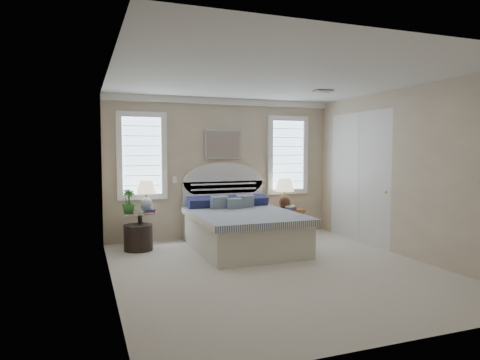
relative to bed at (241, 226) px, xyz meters
name	(u,v)px	position (x,y,z in m)	size (l,w,h in m)	color
floor	(277,269)	(0.00, -1.46, -0.39)	(4.50, 5.00, 0.01)	beige
ceiling	(278,78)	(0.00, -1.46, 2.31)	(4.50, 5.00, 0.01)	silver
wall_back	(222,168)	(0.00, 1.04, 0.96)	(4.50, 0.02, 2.70)	tan
wall_left	(111,179)	(-2.25, -1.46, 0.96)	(0.02, 5.00, 2.70)	tan
wall_right	(406,172)	(2.25, -1.46, 0.96)	(0.02, 5.00, 2.70)	tan
crown_molding	(223,101)	(0.00, 1.00, 2.25)	(4.50, 0.08, 0.12)	white
hvac_vent	(323,91)	(1.20, -0.66, 2.29)	(0.30, 0.20, 0.02)	#B2B2B2
switch_plate	(175,180)	(-0.95, 1.03, 0.76)	(0.08, 0.01, 0.12)	white
window_left	(142,156)	(-1.55, 1.02, 1.21)	(0.90, 0.06, 1.60)	silver
window_right	(287,155)	(1.40, 1.02, 1.21)	(0.90, 0.06, 1.60)	silver
painting	(223,144)	(0.00, 1.00, 1.43)	(0.74, 0.04, 0.58)	silver
closet_door	(359,177)	(2.23, -0.26, 0.81)	(0.02, 1.80, 2.40)	silver
bed	(241,226)	(0.00, 0.00, 0.00)	(1.72, 2.28, 1.47)	beige
side_table_left	(140,226)	(-1.65, 0.59, 0.00)	(0.56, 0.56, 0.63)	black
nightstand_right	(290,216)	(1.30, 0.69, 0.00)	(0.50, 0.40, 0.53)	brown
floor_pot	(138,237)	(-1.71, 0.43, -0.17)	(0.48, 0.48, 0.44)	black
lamp_left	(146,192)	(-1.54, 0.63, 0.58)	(0.41, 0.41, 0.55)	silver
lamp_right	(285,190)	(1.19, 0.72, 0.52)	(0.47, 0.47, 0.62)	black
potted_plant	(129,201)	(-1.85, 0.53, 0.45)	(0.23, 0.23, 0.41)	#3C732E
books_left	(151,211)	(-1.48, 0.54, 0.27)	(0.18, 0.14, 0.05)	#A62D29
books_right	(291,208)	(1.25, 0.56, 0.18)	(0.22, 0.17, 0.08)	#A62D29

